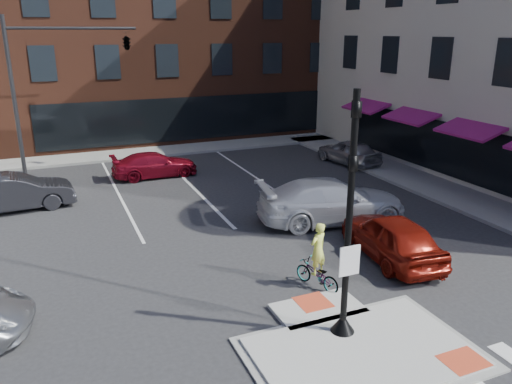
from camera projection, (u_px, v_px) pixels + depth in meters
name	position (u px, v px, depth m)	size (l,w,h in m)	color
ground	(351.00, 344.00, 12.17)	(120.00, 120.00, 0.00)	#28282B
refuge_island	(357.00, 348.00, 11.93)	(5.40, 4.65, 0.13)	gray
sidewalk_e	(423.00, 182.00, 24.91)	(3.00, 24.00, 0.15)	gray
sidewalk_n	(203.00, 147.00, 32.54)	(26.00, 3.00, 0.15)	gray
building_n	(162.00, 24.00, 38.91)	(24.40, 18.40, 15.50)	#502719
building_far_left	(59.00, 53.00, 54.71)	(10.00, 12.00, 10.00)	slate
building_far_right	(171.00, 42.00, 60.98)	(12.00, 12.00, 12.00)	brown
signal_pole	(347.00, 249.00, 11.79)	(0.60, 0.60, 5.98)	black
mast_arm_signal	(97.00, 53.00, 24.74)	(6.10, 2.24, 8.00)	black
red_sedan	(391.00, 237.00, 16.54)	(1.81, 4.50, 1.53)	maroon
white_pickup	(332.00, 201.00, 19.75)	(2.41, 5.92, 1.72)	silver
bg_car_dark	(15.00, 192.00, 21.03)	(1.65, 4.74, 1.56)	#242428
bg_car_silver	(349.00, 152.00, 28.44)	(1.67, 4.16, 1.42)	#A8AAB0
bg_car_red	(155.00, 165.00, 25.96)	(1.78, 4.38, 1.27)	maroon
cyclist	(317.00, 266.00, 14.64)	(1.07, 1.67, 2.04)	#3F3F44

